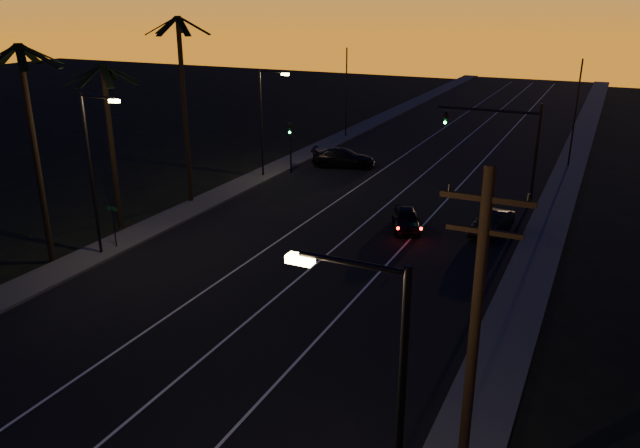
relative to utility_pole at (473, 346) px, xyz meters
The scene contains 21 objects.
road 23.72m from the utility_pole, 120.11° to the left, with size 20.00×170.00×0.01m, color black.
sidewalk_left 30.78m from the utility_pole, 138.74° to the left, with size 2.40×170.00×0.16m, color #3B3B38.
sidewalk_right 20.68m from the utility_pole, 91.15° to the left, with size 2.40×170.00×0.16m, color #3B3B38.
lane_stripe_left 25.32m from the utility_pole, 126.13° to the left, with size 0.12×160.00×0.01m, color silver.
lane_stripe_mid 23.48m from the utility_pole, 119.03° to the left, with size 0.12×160.00×0.01m, color silver.
lane_stripe_right 22.04m from the utility_pole, 110.81° to the left, with size 0.12×160.00×0.01m, color silver.
palm_near 25.55m from the utility_pole, 161.71° to the left, with size 4.25×4.16×11.53m.
palm_mid 28.49m from the utility_pole, 150.55° to the left, with size 4.25×4.16×10.03m.
palm_far 31.17m from the utility_pole, 139.96° to the left, with size 4.25×4.16×12.53m.
streetlight_left_near 24.44m from the utility_pole, 155.85° to the left, with size 2.55×0.26×9.00m.
streetlight_left_far 35.79m from the utility_pole, 128.52° to the left, with size 2.55×0.26×8.50m.
streetlight_right_near 4.10m from the utility_pole, 102.67° to the right, with size 2.55×0.26×9.00m.
street_sign 25.22m from the utility_pole, 153.85° to the left, with size 0.70×0.06×2.60m.
utility_pole is the anchor object (origin of this frame).
signal_mast 30.33m from the utility_pole, 98.47° to the left, with size 7.10×0.41×7.00m.
signal_post 36.74m from the utility_pole, 125.13° to the left, with size 0.28×0.37×4.20m.
far_pole_left 50.36m from the utility_pole, 116.67° to the left, with size 0.14×0.14×9.00m, color black.
far_pole_right 42.01m from the utility_pole, 90.82° to the left, with size 0.14×0.14×9.00m, color black.
lead_car 23.36m from the utility_pole, 111.59° to the left, with size 3.10×4.62×1.34m.
right_car 23.43m from the utility_pole, 98.58° to the left, with size 2.16×4.38×1.38m.
cross_car 38.56m from the utility_pole, 118.10° to the left, with size 5.76×3.52×1.56m.
Camera 1 is at (13.96, -4.00, 13.53)m, focal length 35.00 mm.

